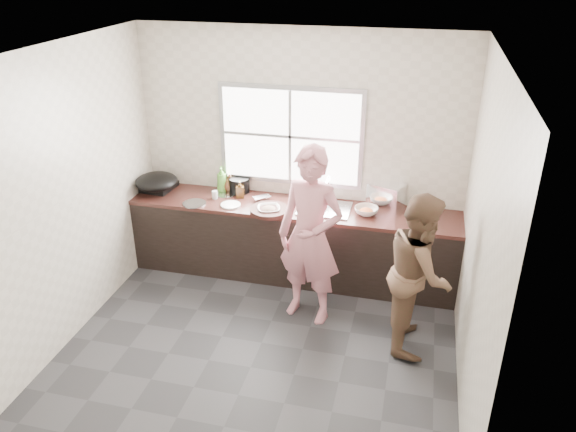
% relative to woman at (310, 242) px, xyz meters
% --- Properties ---
extents(floor, '(3.60, 3.20, 0.01)m').
position_rel_woman_xyz_m(floor, '(-0.34, -0.56, -0.85)').
color(floor, '#2B2B2E').
rests_on(floor, ground).
extents(ceiling, '(3.60, 3.20, 0.01)m').
position_rel_woman_xyz_m(ceiling, '(-0.34, -0.56, 1.86)').
color(ceiling, silver).
rests_on(ceiling, wall_back).
extents(wall_back, '(3.60, 0.01, 2.70)m').
position_rel_woman_xyz_m(wall_back, '(-0.34, 1.04, 0.51)').
color(wall_back, beige).
rests_on(wall_back, ground).
extents(wall_left, '(0.01, 3.20, 2.70)m').
position_rel_woman_xyz_m(wall_left, '(-2.15, -0.56, 0.51)').
color(wall_left, beige).
rests_on(wall_left, ground).
extents(wall_right, '(0.01, 3.20, 2.70)m').
position_rel_woman_xyz_m(wall_right, '(1.46, -0.56, 0.51)').
color(wall_right, beige).
rests_on(wall_right, ground).
extents(wall_front, '(3.60, 0.01, 2.70)m').
position_rel_woman_xyz_m(wall_front, '(-0.34, -2.17, 0.51)').
color(wall_front, beige).
rests_on(wall_front, ground).
extents(cabinet, '(3.60, 0.62, 0.82)m').
position_rel_woman_xyz_m(cabinet, '(-0.34, 0.73, -0.43)').
color(cabinet, black).
rests_on(cabinet, floor).
extents(countertop, '(3.60, 0.64, 0.04)m').
position_rel_woman_xyz_m(countertop, '(-0.34, 0.73, -0.00)').
color(countertop, '#391C17').
rests_on(countertop, cabinet).
extents(sink, '(0.55, 0.45, 0.02)m').
position_rel_woman_xyz_m(sink, '(0.01, 0.73, 0.02)').
color(sink, silver).
rests_on(sink, countertop).
extents(faucet, '(0.02, 0.02, 0.30)m').
position_rel_woman_xyz_m(faucet, '(0.01, 0.93, 0.17)').
color(faucet, silver).
rests_on(faucet, countertop).
extents(window_frame, '(1.60, 0.05, 1.10)m').
position_rel_woman_xyz_m(window_frame, '(-0.44, 1.03, 0.71)').
color(window_frame, '#9EA0A5').
rests_on(window_frame, wall_back).
extents(window_glazing, '(1.50, 0.01, 1.00)m').
position_rel_woman_xyz_m(window_glazing, '(-0.44, 1.00, 0.71)').
color(window_glazing, white).
rests_on(window_glazing, window_frame).
extents(woman, '(0.69, 0.54, 1.68)m').
position_rel_woman_xyz_m(woman, '(0.00, 0.00, 0.00)').
color(woman, pink).
rests_on(woman, floor).
extents(person_side, '(0.62, 0.77, 1.52)m').
position_rel_woman_xyz_m(person_side, '(1.04, -0.18, -0.08)').
color(person_side, brown).
rests_on(person_side, floor).
extents(cutting_board, '(0.43, 0.43, 0.04)m').
position_rel_woman_xyz_m(cutting_board, '(-0.55, 0.52, 0.04)').
color(cutting_board, black).
rests_on(cutting_board, countertop).
extents(cleaver, '(0.21, 0.20, 0.01)m').
position_rel_woman_xyz_m(cleaver, '(-0.71, 0.79, 0.06)').
color(cleaver, silver).
rests_on(cleaver, cutting_board).
extents(bowl_mince, '(0.31, 0.31, 0.06)m').
position_rel_woman_xyz_m(bowl_mince, '(-0.56, 0.52, 0.05)').
color(bowl_mince, silver).
rests_on(bowl_mince, countertop).
extents(bowl_crabs, '(0.24, 0.24, 0.06)m').
position_rel_woman_xyz_m(bowl_crabs, '(0.45, 0.71, 0.05)').
color(bowl_crabs, silver).
rests_on(bowl_crabs, countertop).
extents(bowl_held, '(0.23, 0.23, 0.07)m').
position_rel_woman_xyz_m(bowl_held, '(-0.07, 0.52, 0.05)').
color(bowl_held, white).
rests_on(bowl_held, countertop).
extents(black_pot, '(0.24, 0.24, 0.17)m').
position_rel_woman_xyz_m(black_pot, '(-1.03, 0.96, 0.10)').
color(black_pot, black).
rests_on(black_pot, countertop).
extents(plate_food, '(0.27, 0.27, 0.02)m').
position_rel_woman_xyz_m(plate_food, '(-1.00, 0.57, 0.03)').
color(plate_food, white).
rests_on(plate_food, countertop).
extents(bottle_green, '(0.13, 0.13, 0.30)m').
position_rel_woman_xyz_m(bottle_green, '(-1.23, 0.92, 0.17)').
color(bottle_green, '#4B922F').
rests_on(bottle_green, countertop).
extents(bottle_brown_tall, '(0.10, 0.10, 0.18)m').
position_rel_woman_xyz_m(bottle_brown_tall, '(-0.97, 0.82, 0.11)').
color(bottle_brown_tall, '#4E3013').
rests_on(bottle_brown_tall, countertop).
extents(bottle_brown_short, '(0.16, 0.16, 0.19)m').
position_rel_woman_xyz_m(bottle_brown_short, '(-1.15, 0.96, 0.11)').
color(bottle_brown_short, '#462511').
rests_on(bottle_brown_short, countertop).
extents(glass_jar, '(0.07, 0.07, 0.09)m').
position_rel_woman_xyz_m(glass_jar, '(-1.24, 0.71, 0.06)').
color(glass_jar, silver).
rests_on(glass_jar, countertop).
extents(burner, '(0.41, 0.41, 0.06)m').
position_rel_woman_xyz_m(burner, '(-1.99, 0.82, 0.05)').
color(burner, black).
rests_on(burner, countertop).
extents(wok, '(0.58, 0.58, 0.18)m').
position_rel_woman_xyz_m(wok, '(-1.92, 0.68, 0.17)').
color(wok, black).
rests_on(wok, burner).
extents(dish_rack, '(0.42, 0.36, 0.27)m').
position_rel_woman_xyz_m(dish_rack, '(0.63, 0.96, 0.15)').
color(dish_rack, white).
rests_on(dish_rack, countertop).
extents(pot_lid_left, '(0.29, 0.29, 0.01)m').
position_rel_woman_xyz_m(pot_lid_left, '(-1.41, 0.52, 0.02)').
color(pot_lid_left, '#A6A7AD').
rests_on(pot_lid_left, countertop).
extents(pot_lid_right, '(0.25, 0.25, 0.01)m').
position_rel_woman_xyz_m(pot_lid_right, '(-1.15, 0.84, 0.02)').
color(pot_lid_right, silver).
rests_on(pot_lid_right, countertop).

